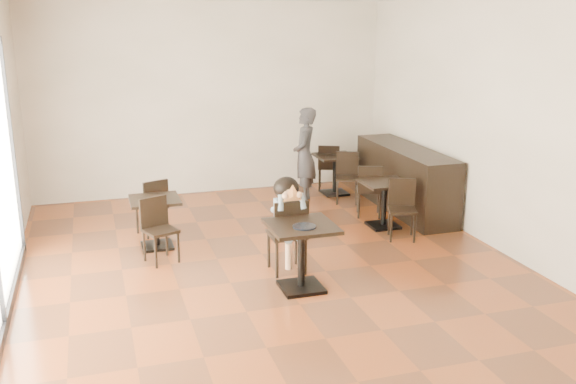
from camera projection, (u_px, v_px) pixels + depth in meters
name	position (u px, v px, depth m)	size (l,w,h in m)	color
floor	(279.00, 277.00, 7.55)	(6.00, 8.00, 0.01)	brown
wall_back	(211.00, 99.00, 10.80)	(6.00, 0.01, 3.20)	white
wall_front	(489.00, 282.00, 3.44)	(6.00, 0.01, 3.20)	white
wall_right	(509.00, 130.00, 7.98)	(0.01, 8.00, 3.20)	white
child_table	(301.00, 257.00, 7.13)	(0.72, 0.72, 0.76)	black
child_chair	(287.00, 235.00, 7.61)	(0.41, 0.41, 0.92)	black
child	(287.00, 225.00, 7.58)	(0.41, 0.58, 1.16)	slate
plate	(304.00, 227.00, 6.93)	(0.26, 0.26, 0.02)	black
pizza_slice	(292.00, 195.00, 7.29)	(0.27, 0.21, 0.06)	#DDC971
adult_patron	(305.00, 155.00, 10.39)	(0.57, 0.37, 1.55)	#37373C
cafe_table_mid	(384.00, 204.00, 9.25)	(0.64, 0.64, 0.68)	black
cafe_table_left	(156.00, 223.00, 8.44)	(0.63, 0.63, 0.67)	black
cafe_table_back	(335.00, 175.00, 10.96)	(0.64, 0.64, 0.68)	black
chair_mid_a	(369.00, 190.00, 9.75)	(0.37, 0.37, 0.82)	black
chair_mid_b	(402.00, 210.00, 8.73)	(0.37, 0.37, 0.82)	black
chair_left_a	(151.00, 206.00, 8.92)	(0.36, 0.36, 0.81)	black
chair_left_b	(160.00, 231.00, 7.91)	(0.36, 0.36, 0.81)	black
chair_back_a	(329.00, 167.00, 11.22)	(0.37, 0.37, 0.82)	black
chair_back_b	(347.00, 178.00, 10.44)	(0.37, 0.37, 0.82)	black
service_counter	(405.00, 179.00, 10.02)	(0.60, 2.40, 1.00)	black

